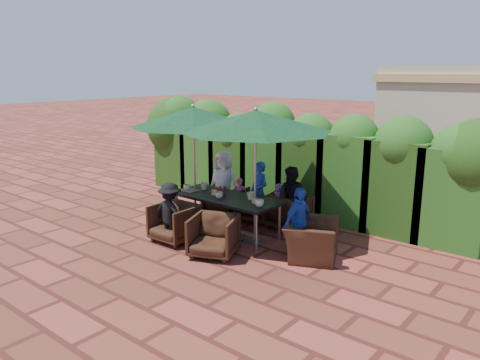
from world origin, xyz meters
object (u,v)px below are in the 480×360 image
Objects in this scene: chair_near_left at (175,221)px; chair_end_right at (311,233)px; dining_table at (226,200)px; chair_far_right at (289,210)px; umbrella_right at (256,121)px; chair_far_mid at (256,204)px; chair_far_left at (221,199)px; chair_near_right at (214,234)px; umbrella_left at (193,117)px.

chair_near_left is 0.80× the size of chair_end_right.
chair_far_right is (0.75, 1.05, -0.30)m from dining_table.
umbrella_right is 2.21m from chair_far_mid.
dining_table is 2.28× the size of chair_end_right.
chair_far_left is 0.73× the size of chair_end_right.
chair_far_left is 1.78m from chair_near_left.
chair_end_right is at bearing 143.51° from chair_far_right.
chair_near_left is (-0.41, -1.92, 0.03)m from chair_far_mid.
chair_end_right is (1.12, -1.02, 0.04)m from chair_far_right.
chair_near_right is (0.55, -0.95, -0.29)m from dining_table.
umbrella_right reaches higher than chair_near_right.
chair_far_right is 2.01m from chair_near_right.
dining_table reaches higher than chair_far_mid.
umbrella_left reaches higher than chair_far_mid.
dining_table is 1.14m from chair_near_right.
umbrella_left reaches higher than dining_table.
chair_far_right is at bearing 23.20° from chair_end_right.
chair_far_mid is at bearing 84.33° from chair_near_right.
umbrella_right is 2.86× the size of chair_end_right.
chair_near_left is at bearing 85.45° from chair_far_left.
chair_far_right is at bearing 54.52° from dining_table.
chair_near_right reaches higher than chair_far_mid.
chair_near_left reaches higher than chair_far_left.
chair_near_left is at bearing -71.38° from umbrella_left.
chair_far_mid is 2.08m from chair_near_right.
chair_far_mid is at bearing 57.90° from umbrella_left.
umbrella_right is 3.89× the size of chair_far_mid.
umbrella_right is at bearing 38.87° from chair_near_left.
umbrella_left is (-0.76, -0.07, 1.54)m from dining_table.
dining_table is 2.85× the size of chair_near_right.
chair_end_right is at bearing -1.82° from umbrella_right.
chair_near_left reaches higher than dining_table.
chair_end_right is (2.35, 0.92, 0.04)m from chair_near_left.
umbrella_right reaches higher than chair_far_left.
chair_near_left is 1.00× the size of chair_near_right.
chair_far_mid is 2.18m from chair_end_right.
umbrella_left is at bearing -174.67° from dining_table.
umbrella_right is 2.10m from chair_near_right.
chair_far_mid is at bearing 7.21° from chair_far_right.
dining_table is 1.08m from chair_far_mid.
chair_far_left is at bearing 101.47° from chair_near_left.
umbrella_right is at bearing 5.86° from dining_table.
umbrella_left is 2.08m from chair_far_left.
chair_far_mid is 0.74× the size of chair_end_right.
umbrella_right is at bearing 63.81° from chair_end_right.
chair_near_right is at bearing -60.01° from dining_table.
dining_table is at bearing -174.14° from umbrella_right.
chair_far_left is at bearing 49.06° from chair_end_right.
chair_far_left is 0.92× the size of chair_near_left.
umbrella_left is at bearing 122.97° from chair_near_right.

